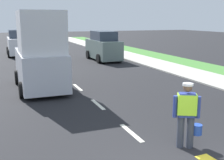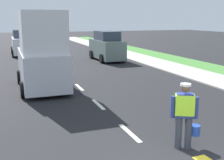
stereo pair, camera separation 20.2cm
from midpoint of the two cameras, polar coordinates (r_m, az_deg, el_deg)
The scene contains 8 objects.
ground_plane at distance 25.76m, azimuth -12.86°, elevation 4.57°, with size 96.00×96.00×0.00m, color black.
sidewalk_right at distance 18.04m, azimuth 15.57°, elevation 1.35°, with size 2.40×72.00×0.14m, color #B2ADA3.
grass_verge_right at distance 19.53m, azimuth 21.31°, elevation 1.75°, with size 2.40×72.00×0.06m, color #478438.
lane_center_line at distance 29.90m, azimuth -13.94°, elevation 5.52°, with size 0.14×46.40×0.01m.
road_worker at distance 7.41m, azimuth 15.02°, elevation -6.26°, with size 0.74×0.46×1.67m.
delivery_truck at distance 13.51m, azimuth -13.29°, elevation 4.92°, with size 2.16×4.60×3.54m.
car_oncoming_second at distance 27.15m, azimuth -16.99°, elevation 6.94°, with size 2.06×4.20×2.25m.
car_parked_far at distance 22.64m, azimuth -0.81°, elevation 6.58°, with size 1.90×4.32×2.28m.
Camera 2 is at (-3.16, -4.39, 3.20)m, focal length 46.25 mm.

